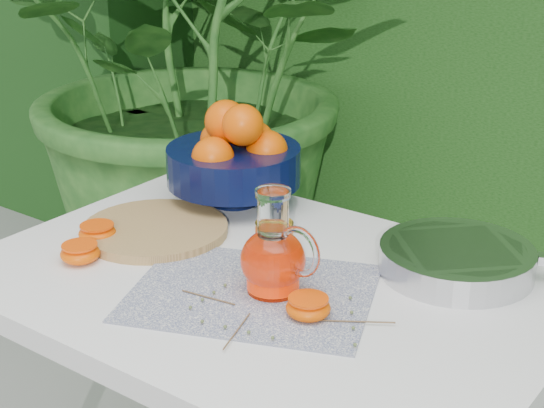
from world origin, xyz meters
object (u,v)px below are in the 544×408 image
Objects in this scene: fruit_bowl at (235,157)px; juice_pitcher at (274,257)px; saute_pan at (459,259)px; white_table at (265,319)px; cutting_board at (155,230)px.

fruit_bowl is 0.42m from juice_pitcher.
juice_pitcher is 0.37× the size of saute_pan.
juice_pitcher is at bearing -42.62° from fruit_bowl.
saute_pan is at bearing 39.57° from white_table.
white_table is 2.05× the size of saute_pan.
saute_pan is at bearing -3.63° from fruit_bowl.
juice_pitcher reaches higher than cutting_board.
white_table is 0.40m from fruit_bowl.
white_table is at bearing -4.77° from cutting_board.
saute_pan is at bearing 19.39° from cutting_board.
fruit_bowl is at bearing 84.91° from cutting_board.
fruit_bowl is (0.02, 0.22, 0.09)m from cutting_board.
juice_pitcher is (0.33, -0.06, 0.06)m from cutting_board.
fruit_bowl reaches higher than juice_pitcher.
cutting_board is 0.57× the size of saute_pan.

